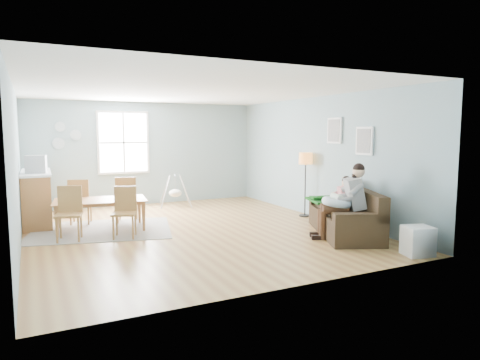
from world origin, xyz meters
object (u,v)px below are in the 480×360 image
dining_table (101,215)px  chair_se (125,209)px  storage_cube (417,241)px  counter (37,197)px  chair_nw (80,199)px  monitor (36,164)px  father (346,198)px  chair_sw (69,209)px  baby_swing (175,192)px  chair_ne (126,196)px  sofa (347,218)px  toddler (341,195)px  floor_lamp (306,164)px

dining_table → chair_se: 0.84m
storage_cube → counter: bearing=134.8°
dining_table → storage_cube: bearing=-36.5°
chair_nw → monitor: 1.09m
father → chair_sw: father is taller
baby_swing → chair_ne: bearing=-136.1°
sofa → storage_cube: bearing=-88.3°
toddler → storage_cube: bearing=-88.9°
monitor → baby_swing: monitor is taller
toddler → chair_sw: bearing=160.7°
toddler → dining_table: size_ratio=0.51×
floor_lamp → chair_sw: bearing=179.3°
floor_lamp → storage_cube: floor_lamp is taller
dining_table → chair_sw: chair_sw is taller
chair_nw → floor_lamp: bearing=-15.7°
toddler → dining_table: (-4.12, 2.17, -0.42)m
father → chair_ne: size_ratio=1.39×
dining_table → counter: bearing=137.1°
floor_lamp → chair_ne: floor_lamp is taller
sofa → toddler: (0.01, 0.22, 0.43)m
chair_sw → baby_swing: (2.76, 2.53, -0.18)m
chair_se → toddler: bearing=-20.5°
sofa → chair_sw: 5.08m
chair_se → chair_nw: 1.61m
chair_nw → chair_ne: size_ratio=0.97×
counter → monitor: (0.01, -0.37, 0.72)m
sofa → father: father is taller
chair_nw → baby_swing: bearing=27.3°
counter → father: bearing=-38.3°
counter → baby_swing: bearing=12.1°
toddler → sofa: bearing=-92.9°
chair_sw → chair_ne: 1.59m
storage_cube → baby_swing: baby_swing is taller
toddler → monitor: monitor is taller
sofa → chair_nw: chair_nw is taller
counter → monitor: 0.81m
sofa → dining_table: (-4.11, 2.39, 0.00)m
dining_table → monitor: (-1.09, 0.94, 0.97)m
sofa → chair_ne: size_ratio=2.33×
father → monitor: bearing=144.4°
floor_lamp → dining_table: bearing=172.4°
father → chair_nw: (-4.17, 3.35, -0.19)m
father → storage_cube: size_ratio=2.76×
father → toddler: bearing=59.7°
chair_se → baby_swing: 3.31m
chair_se → counter: 2.50m
chair_se → baby_swing: size_ratio=0.95×
dining_table → chair_sw: 0.84m
sofa → dining_table: bearing=149.8°
toddler → counter: (-5.22, 3.48, -0.17)m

